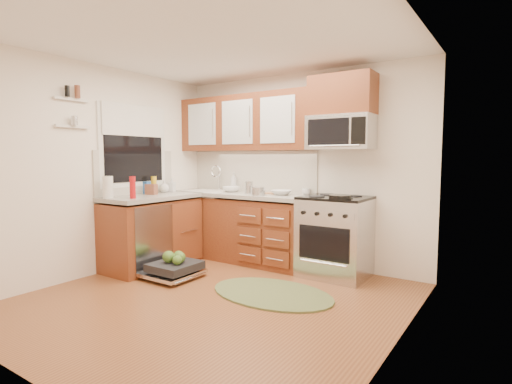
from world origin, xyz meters
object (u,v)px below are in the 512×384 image
Objects in this scene: cup at (306,192)px; rug at (272,293)px; stock_pot at (258,191)px; paper_towel_roll at (108,187)px; bowl_a at (281,193)px; microwave at (341,132)px; bowl_b at (231,189)px; dishwasher at (173,270)px; range at (335,236)px; sink at (209,200)px; upper_cabinets at (245,123)px; cutting_board at (274,193)px; skillet at (340,197)px.

rug is at bearing -79.99° from cup.
stock_pot is 1.81m from paper_towel_roll.
cup reaches higher than bowl_a.
bowl_b is (-1.56, -0.08, -0.74)m from microwave.
range is at bearing 36.27° from dishwasher.
microwave is 1.24m from stock_pot.
paper_towel_roll is (-2.26, -1.57, -0.64)m from microwave.
bowl_a is at bearing 115.17° from rug.
sink is 5.64× the size of cup.
bowl_a is at bearing -144.73° from cup.
bowl_a is (0.21, 0.22, -0.02)m from stock_pot.
upper_cabinets is 3.31× the size of sink.
range is at bearing 10.96° from stock_pot.
range is 0.90m from bowl_a.
cup is (0.42, 0.10, 0.03)m from cutting_board.
cutting_board is at bearing -2.89° from upper_cabinets.
microwave is 2.90× the size of paper_towel_roll.
microwave reaches higher than sink.
microwave is 6.91× the size of cup.
rug is (-0.28, -0.96, -0.46)m from range.
paper_towel_roll is at bearing -136.60° from cup.
bowl_a is at bearing 162.51° from skillet.
skillet is 0.99× the size of cutting_board.
dishwasher is at bearing -70.80° from sink.
upper_cabinets is at bearing -175.30° from cup.
bowl_b is at bearing -146.71° from upper_cabinets.
cutting_board is at bearing 63.22° from dishwasher.
cutting_board is at bearing 6.91° from bowl_b.
upper_cabinets is 1.99m from paper_towel_roll.
sink is (-1.93, -0.13, -0.90)m from microwave.
bowl_b is (-0.81, 0.01, 0.01)m from bowl_a.
cup is (1.07, 0.18, 0.01)m from bowl_b.
paper_towel_roll is (-0.72, -0.32, 0.96)m from dishwasher.
paper_towel_roll reaches higher than cutting_board.
microwave is 1.23× the size of sink.
bowl_b is (-0.65, -0.08, 0.03)m from cutting_board.
range is 1.03m from cutting_board.
upper_cabinets is 1.13m from bowl_a.
dishwasher is at bearing -143.73° from range.
paper_towel_roll is at bearing -153.55° from skillet.
microwave is 1.19m from cutting_board.
stock_pot is at bearing -20.78° from bowl_b.
skillet is (2.08, -0.24, 0.17)m from sink.
range is at bearing -2.71° from bowl_a.
cutting_board is (0.06, 0.31, -0.05)m from stock_pot.
range reaches higher than sink.
skillet is 0.94× the size of bowl_a.
upper_cabinets is at bearing 135.33° from rug.
microwave is 3.16× the size of bowl_b.
microwave is at bearing 2.90° from bowl_b.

